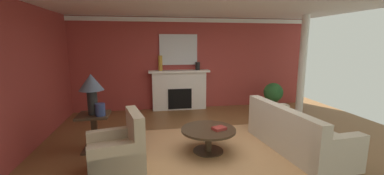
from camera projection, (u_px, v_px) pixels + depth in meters
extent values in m
plane|color=brown|center=(216.00, 148.00, 4.77)|extent=(8.87, 8.87, 0.00)
cube|color=#9E3833|center=(189.00, 64.00, 7.54)|extent=(7.42, 0.12, 2.72)
cube|color=#9E3833|center=(16.00, 81.00, 4.21)|extent=(0.12, 6.71, 2.72)
cube|color=white|center=(214.00, 1.00, 4.56)|extent=(7.42, 6.71, 0.06)
cube|color=white|center=(190.00, 20.00, 7.23)|extent=(7.42, 0.08, 0.12)
cube|color=tan|center=(208.00, 151.00, 4.59)|extent=(3.79, 2.62, 0.01)
cube|color=white|center=(179.00, 91.00, 7.42)|extent=(1.60, 0.25, 1.13)
cube|color=black|center=(179.00, 98.00, 7.44)|extent=(0.70, 0.26, 0.60)
cube|color=white|center=(179.00, 71.00, 7.29)|extent=(1.80, 0.35, 0.06)
cube|color=silver|center=(178.00, 50.00, 7.31)|extent=(1.12, 0.04, 0.90)
cube|color=beige|center=(297.00, 138.00, 4.68)|extent=(1.09, 2.17, 0.45)
cube|color=beige|center=(282.00, 118.00, 4.51)|extent=(0.39, 2.11, 0.40)
cube|color=beige|center=(339.00, 155.00, 3.76)|extent=(0.91, 0.28, 0.62)
cube|color=beige|center=(269.00, 119.00, 5.56)|extent=(0.91, 0.28, 0.62)
cube|color=#C1B293|center=(116.00, 159.00, 3.84)|extent=(0.96, 0.96, 0.44)
cube|color=#C1B293|center=(135.00, 127.00, 3.87)|extent=(0.33, 0.82, 0.51)
cube|color=#C1B293|center=(113.00, 146.00, 4.12)|extent=(0.81, 0.31, 0.60)
cube|color=#C1B293|center=(118.00, 164.00, 3.52)|extent=(0.81, 0.31, 0.60)
cylinder|color=#3D2D1E|center=(208.00, 130.00, 4.52)|extent=(1.00, 1.00, 0.04)
cylinder|color=#3D2D1E|center=(208.00, 141.00, 4.56)|extent=(0.12, 0.12, 0.41)
cylinder|color=#3D2D1E|center=(208.00, 151.00, 4.59)|extent=(0.56, 0.56, 0.03)
cube|color=#3D2D1E|center=(93.00, 115.00, 4.56)|extent=(0.56, 0.56, 0.04)
cube|color=#3D2D1E|center=(95.00, 133.00, 4.62)|extent=(0.10, 0.10, 0.66)
cube|color=#3D2D1E|center=(96.00, 149.00, 4.68)|extent=(0.45, 0.45, 0.04)
cylinder|color=black|center=(92.00, 102.00, 4.52)|extent=(0.18, 0.18, 0.45)
cone|color=#4C566B|center=(91.00, 82.00, 4.45)|extent=(0.44, 0.44, 0.30)
cylinder|color=#B7892D|center=(160.00, 63.00, 7.12)|extent=(0.12, 0.12, 0.44)
cylinder|color=navy|center=(100.00, 110.00, 4.45)|extent=(0.17, 0.17, 0.22)
cylinder|color=black|center=(198.00, 66.00, 7.33)|extent=(0.14, 0.14, 0.23)
cube|color=maroon|center=(219.00, 128.00, 4.46)|extent=(0.28, 0.25, 0.05)
cylinder|color=#A8754C|center=(272.00, 106.00, 7.34)|extent=(0.32, 0.32, 0.30)
sphere|color=#28602D|center=(273.00, 92.00, 7.27)|extent=(0.56, 0.56, 0.56)
cylinder|color=white|center=(302.00, 66.00, 6.81)|extent=(0.20, 0.20, 2.72)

